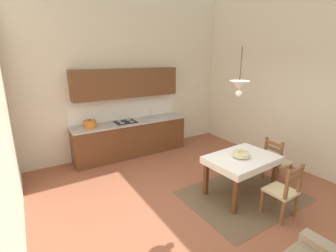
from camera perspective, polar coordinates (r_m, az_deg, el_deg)
name	(u,v)px	position (r m, az deg, el deg)	size (l,w,h in m)	color
ground_plane	(203,205)	(4.50, 8.32, -18.15)	(6.01, 6.53, 0.10)	#99563D
wall_back	(130,75)	(6.32, -9.06, 11.97)	(6.01, 0.12, 4.04)	beige
wall_right	(308,79)	(5.93, 30.49, 9.66)	(0.12, 6.53, 4.04)	beige
area_rug	(243,196)	(4.80, 17.52, -15.63)	(2.10, 1.60, 0.01)	brown
kitchen_cabinetry	(130,123)	(6.15, -9.08, 0.79)	(2.93, 0.63, 2.20)	brown
dining_table	(242,164)	(4.57, 17.23, -8.63)	(1.30, 0.93, 0.75)	brown
dining_chair_camera_side	(283,192)	(4.28, 25.85, -13.97)	(0.43, 0.43, 0.93)	#D1BC89
dining_chair_window_side	(276,161)	(5.34, 24.54, -7.71)	(0.45, 0.45, 0.93)	#D1BC89
fruit_bowl	(241,154)	(4.46, 17.14, -6.44)	(0.30, 0.30, 0.12)	beige
pendant_lamp	(239,86)	(4.15, 16.71, 9.24)	(0.32, 0.32, 0.80)	black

